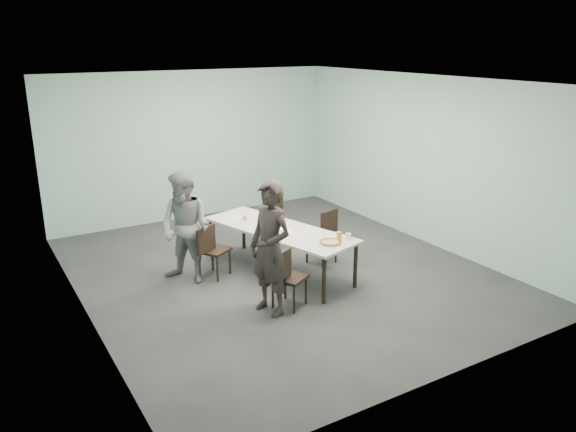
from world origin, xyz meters
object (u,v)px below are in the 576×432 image
chair_far_right (273,217)px  beer_glass (339,237)px  diner_far (186,228)px  chair_far_left (211,247)px  tealight (283,230)px  amber_tumbler (245,218)px  table (279,232)px  pizza (330,242)px  chair_near_left (287,275)px  chair_near_right (325,233)px  side_plate (312,233)px  water_tumbler (348,236)px  diner_near (270,249)px

chair_far_right → beer_glass: size_ratio=5.80×
chair_far_right → diner_far: bearing=-4.7°
chair_far_left → tealight: 1.14m
chair_far_right → amber_tumbler: (-0.85, -0.58, 0.29)m
table → pizza: pizza is taller
diner_far → amber_tumbler: size_ratio=21.51×
chair_near_left → chair_near_right: size_ratio=1.00×
pizza → diner_far: bearing=139.0°
beer_glass → chair_near_left: bearing=-171.9°
chair_near_left → diner_far: bearing=89.2°
chair_far_left → amber_tumbler: bearing=-10.4°
table → diner_far: 1.45m
side_plate → tealight: 0.47m
chair_far_right → side_plate: 1.74m
side_plate → tealight: (-0.34, 0.32, 0.02)m
chair_near_left → beer_glass: (0.98, 0.14, 0.32)m
diner_far → beer_glass: (1.81, -1.44, -0.04)m
side_plate → water_tumbler: bearing=-56.7°
chair_near_left → tealight: 1.12m
chair_far_left → diner_near: (0.23, -1.48, 0.42)m
table → chair_far_left: chair_far_left is taller
chair_far_right → water_tumbler: (0.05, -2.19, 0.29)m
pizza → chair_far_right: bearing=82.6°
chair_far_right → diner_near: 2.72m
table → beer_glass: beer_glass is taller
table → chair_near_right: 0.92m
pizza → chair_near_left: bearing=-170.1°
diner_near → side_plate: (1.08, 0.62, -0.17)m
chair_near_right → pizza: (-0.61, -1.01, 0.27)m
chair_near_left → tealight: bearing=33.9°
diner_far → beer_glass: size_ratio=11.47×
chair_far_left → diner_far: diner_far is taller
side_plate → table: bearing=122.9°
chair_near_right → water_tumbler: 1.07m
beer_glass → amber_tumbler: size_ratio=1.88×
chair_far_left → chair_far_right: 1.79m
chair_far_right → diner_far: size_ratio=0.51×
side_plate → water_tumbler: 0.58m
chair_far_left → pizza: bearing=-76.7°
diner_far → side_plate: 1.92m
table → tealight: 0.18m
diner_near → beer_glass: 1.23m
chair_far_right → tealight: bearing=40.1°
chair_near_right → diner_far: size_ratio=0.51×
table → amber_tumbler: amber_tumbler is taller
chair_far_right → diner_far: 2.12m
diner_near → amber_tumbler: (0.50, 1.74, -0.13)m
chair_near_right → diner_far: bearing=-26.9°
table → diner_far: size_ratio=1.60×
diner_near → pizza: size_ratio=5.43×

